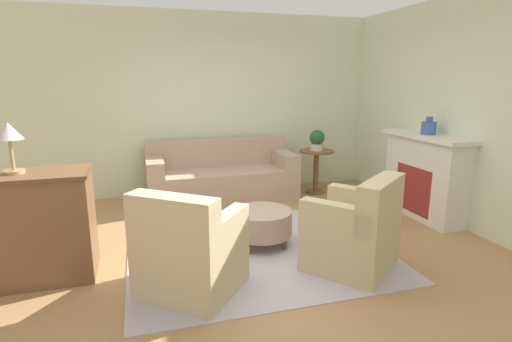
% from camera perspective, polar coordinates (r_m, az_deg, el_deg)
% --- Properties ---
extents(ground_plane, '(16.00, 16.00, 0.00)m').
position_cam_1_polar(ground_plane, '(4.34, 0.16, -11.42)').
color(ground_plane, '#AD7F51').
extents(wall_back, '(9.02, 0.12, 2.80)m').
position_cam_1_polar(wall_back, '(6.46, -6.44, 9.42)').
color(wall_back, beige).
rests_on(wall_back, ground_plane).
extents(wall_right, '(0.12, 9.24, 2.80)m').
position_cam_1_polar(wall_right, '(5.38, 28.91, 7.21)').
color(wall_right, beige).
rests_on(wall_right, ground_plane).
extents(rug, '(2.65, 2.28, 0.01)m').
position_cam_1_polar(rug, '(4.33, 0.16, -11.36)').
color(rug, '#BCB2C1').
rests_on(rug, ground_plane).
extents(couch, '(2.20, 0.87, 0.88)m').
position_cam_1_polar(couch, '(6.10, -4.94, -0.98)').
color(couch, tan).
rests_on(couch, ground_plane).
extents(armchair_left, '(1.04, 1.04, 0.91)m').
position_cam_1_polar(armchair_left, '(3.47, -9.51, -11.38)').
color(armchair_left, '#C6B289').
rests_on(armchair_left, rug).
extents(armchair_right, '(1.04, 1.04, 0.91)m').
position_cam_1_polar(armchair_right, '(3.95, 13.98, -8.52)').
color(armchair_right, '#C6B289').
rests_on(armchair_right, rug).
extents(ottoman_table, '(0.67, 0.67, 0.39)m').
position_cam_1_polar(ottoman_table, '(4.41, 0.76, -7.34)').
color(ottoman_table, tan).
rests_on(ottoman_table, rug).
extents(side_table, '(0.54, 0.54, 0.70)m').
position_cam_1_polar(side_table, '(6.43, 8.58, 0.99)').
color(side_table, brown).
rests_on(side_table, ground_plane).
extents(fireplace, '(0.44, 1.33, 1.10)m').
position_cam_1_polar(fireplace, '(5.67, 23.01, -0.43)').
color(fireplace, silver).
rests_on(fireplace, ground_plane).
extents(dresser, '(1.22, 0.58, 1.00)m').
position_cam_1_polar(dresser, '(4.14, -30.48, -6.83)').
color(dresser, brown).
rests_on(dresser, ground_plane).
extents(vase_mantel_near, '(0.18, 0.18, 0.23)m').
position_cam_1_polar(vase_mantel_near, '(5.57, 23.44, 5.73)').
color(vase_mantel_near, '#38569E').
rests_on(vase_mantel_near, fireplace).
extents(potted_plant_on_side_table, '(0.24, 0.24, 0.32)m').
position_cam_1_polar(potted_plant_on_side_table, '(6.36, 8.70, 4.44)').
color(potted_plant_on_side_table, beige).
rests_on(potted_plant_on_side_table, side_table).
extents(table_lamp, '(0.22, 0.22, 0.44)m').
position_cam_1_polar(table_lamp, '(3.97, -31.81, 4.26)').
color(table_lamp, tan).
rests_on(table_lamp, dresser).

